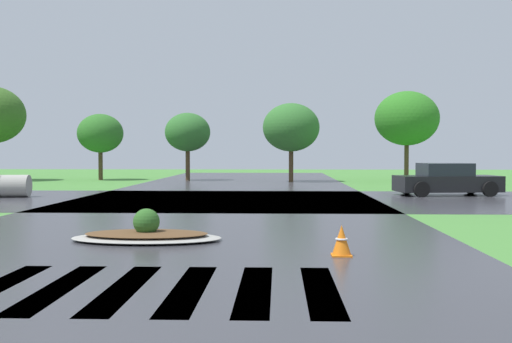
# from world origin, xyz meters

# --- Properties ---
(asphalt_roadway) EXTENTS (11.84, 80.00, 0.01)m
(asphalt_roadway) POSITION_xyz_m (0.00, 10.00, 0.00)
(asphalt_roadway) COLOR #35353A
(asphalt_roadway) RESTS_ON ground
(asphalt_cross_road) EXTENTS (90.00, 10.65, 0.01)m
(asphalt_cross_road) POSITION_xyz_m (0.00, 20.01, 0.00)
(asphalt_cross_road) COLOR #35353A
(asphalt_cross_road) RESTS_ON ground
(crosswalk_stripes) EXTENTS (5.85, 3.15, 0.01)m
(crosswalk_stripes) POSITION_xyz_m (0.00, 4.51, 0.00)
(crosswalk_stripes) COLOR white
(crosswalk_stripes) RESTS_ON ground
(median_island) EXTENTS (3.17, 1.69, 0.68)m
(median_island) POSITION_xyz_m (-0.66, 9.01, 0.14)
(median_island) COLOR #9E9B93
(median_island) RESTS_ON ground
(car_silver_hatch) EXTENTS (4.49, 2.50, 1.38)m
(car_silver_hatch) POSITION_xyz_m (9.30, 22.73, 0.64)
(car_silver_hatch) COLOR black
(car_silver_hatch) RESTS_ON ground
(traffic_cone) EXTENTS (0.36, 0.36, 0.56)m
(traffic_cone) POSITION_xyz_m (3.26, 7.24, 0.27)
(traffic_cone) COLOR orange
(traffic_cone) RESTS_ON ground
(background_treeline) EXTENTS (34.56, 5.17, 6.02)m
(background_treeline) POSITION_xyz_m (-5.31, 35.06, 3.64)
(background_treeline) COLOR #4C3823
(background_treeline) RESTS_ON ground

